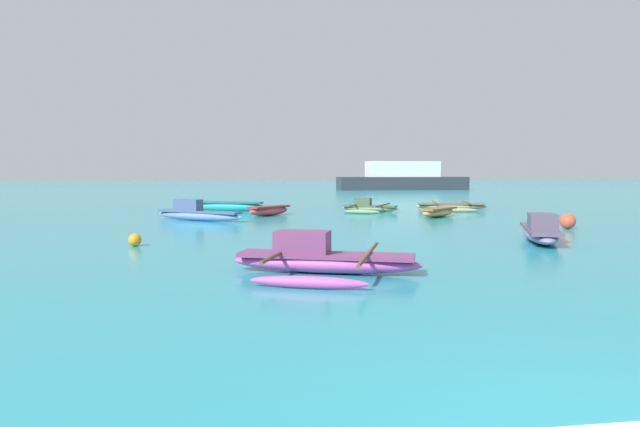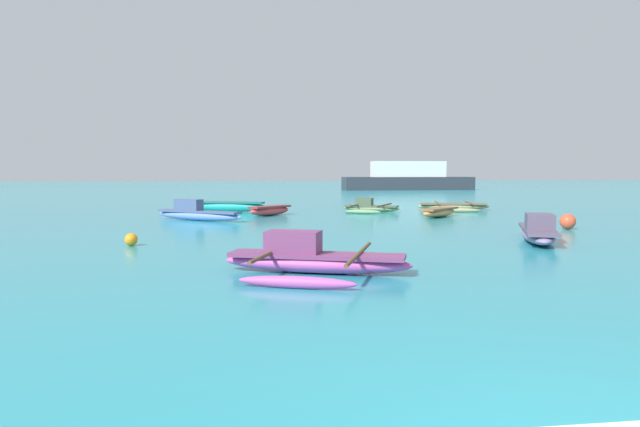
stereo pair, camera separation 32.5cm
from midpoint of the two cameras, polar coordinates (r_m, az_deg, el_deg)
The scene contains 11 objects.
moored_boat_0 at distance 28.66m, azimuth 13.50°, elevation 0.71°, with size 3.53×3.78×0.40m.
moored_boat_1 at distance 24.42m, azimuth -4.66°, elevation 0.34°, with size 2.07×2.08×0.42m.
moored_boat_2 at distance 16.32m, azimuth 21.50°, elevation -1.70°, with size 2.15×3.63×0.77m.
moored_boat_3 at distance 27.07m, azimuth -8.83°, elevation 0.74°, with size 3.71×1.82×0.47m.
moored_boat_4 at distance 22.35m, azimuth -11.79°, elevation 0.04°, with size 3.56×2.86×0.81m.
moored_boat_5 at distance 10.55m, azimuth 0.16°, elevation -4.57°, with size 3.56×3.59×0.77m.
moored_boat_6 at distance 26.80m, azimuth 5.41°, elevation 0.62°, with size 2.95×3.60×0.64m.
moored_boat_7 at distance 24.14m, azimuth 12.21°, elevation 0.16°, with size 2.32×2.32×0.38m.
mooring_buoy_0 at distance 15.08m, azimuth -17.77°, elevation -2.49°, with size 0.32×0.32×0.32m.
mooring_buoy_1 at distance 20.26m, azimuth 23.95°, elevation -0.73°, with size 0.51×0.51×0.51m.
distant_ferry at distance 60.20m, azimuth 8.92°, elevation 3.50°, with size 13.54×2.98×2.98m.
Camera 2 is at (-2.51, -2.54, 1.86)m, focal length 32.00 mm.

